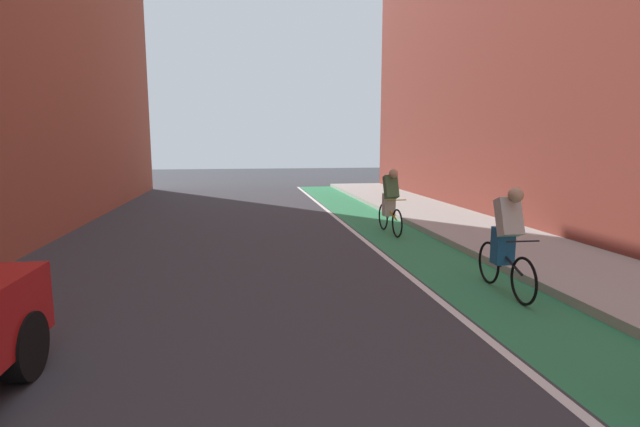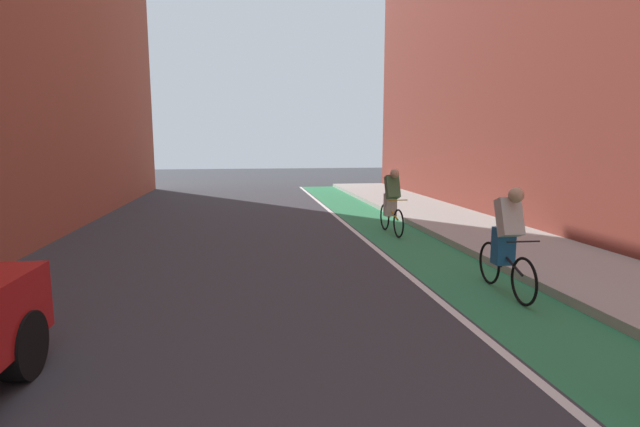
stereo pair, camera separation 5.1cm
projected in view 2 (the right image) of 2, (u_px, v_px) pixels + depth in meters
name	position (u px, v px, depth m)	size (l,w,h in m)	color
ground_plane	(262.00, 324.00, 6.01)	(72.83, 72.83, 0.00)	#38383D
bike_lane_paint	(454.00, 271.00, 8.49)	(1.60, 33.10, 0.00)	#2D8451
lane_divider_stripe	(406.00, 273.00, 8.35)	(0.12, 33.10, 0.00)	white
sidewalk_right	(563.00, 263.00, 8.79)	(2.63, 33.10, 0.14)	#A8A59E
cyclist_trailing	(507.00, 241.00, 7.11)	(0.48, 1.73, 1.62)	black
cyclist_far	(392.00, 201.00, 11.88)	(0.48, 1.74, 1.62)	black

